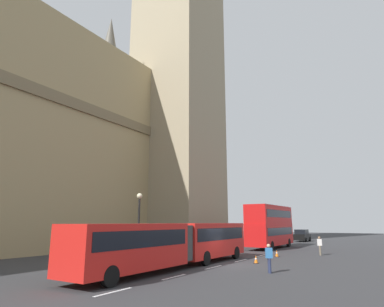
# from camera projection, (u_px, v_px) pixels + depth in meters

# --- Properties ---
(ground_plane) EXTENTS (160.00, 160.00, 0.00)m
(ground_plane) POSITION_uv_depth(u_px,v_px,m) (225.00, 265.00, 23.06)
(ground_plane) COLOR #333335
(lane_centre_marking) EXTENTS (25.20, 0.16, 0.01)m
(lane_centre_marking) POSITION_uv_depth(u_px,v_px,m) (196.00, 272.00, 19.72)
(lane_centre_marking) COLOR silver
(lane_centre_marking) RESTS_ON ground_plane
(clock_tower) EXTENTS (12.63, 12.63, 74.91)m
(clock_tower) POSITION_uv_depth(u_px,v_px,m) (179.00, 0.00, 53.81)
(clock_tower) COLOR tan
(clock_tower) RESTS_ON ground_plane
(articulated_bus) EXTENTS (17.27, 2.54, 2.90)m
(articulated_bus) POSITION_uv_depth(u_px,v_px,m) (176.00, 241.00, 21.70)
(articulated_bus) COLOR red
(articulated_bus) RESTS_ON ground_plane
(double_decker_bus) EXTENTS (10.27, 2.54, 4.90)m
(double_decker_bus) POSITION_uv_depth(u_px,v_px,m) (270.00, 225.00, 38.24)
(double_decker_bus) COLOR red
(double_decker_bus) RESTS_ON ground_plane
(sedan_lead) EXTENTS (4.40, 1.86, 1.85)m
(sedan_lead) POSITION_uv_depth(u_px,v_px,m) (302.00, 235.00, 51.25)
(sedan_lead) COLOR black
(sedan_lead) RESTS_ON ground_plane
(traffic_cone_west) EXTENTS (0.36, 0.36, 0.58)m
(traffic_cone_west) POSITION_uv_depth(u_px,v_px,m) (256.00, 259.00, 23.82)
(traffic_cone_west) COLOR black
(traffic_cone_west) RESTS_ON ground_plane
(traffic_cone_middle) EXTENTS (0.36, 0.36, 0.58)m
(traffic_cone_middle) POSITION_uv_depth(u_px,v_px,m) (277.00, 253.00, 28.34)
(traffic_cone_middle) COLOR black
(traffic_cone_middle) RESTS_ON ground_plane
(street_lamp) EXTENTS (0.44, 0.44, 5.27)m
(street_lamp) POSITION_uv_depth(u_px,v_px,m) (139.00, 221.00, 25.41)
(street_lamp) COLOR black
(street_lamp) RESTS_ON ground_plane
(pedestrian_near_cones) EXTENTS (0.41, 0.47, 1.69)m
(pedestrian_near_cones) POSITION_uv_depth(u_px,v_px,m) (269.00, 257.00, 19.41)
(pedestrian_near_cones) COLOR #262D4C
(pedestrian_near_cones) RESTS_ON ground_plane
(pedestrian_by_kerb) EXTENTS (0.36, 0.44, 1.69)m
(pedestrian_by_kerb) POSITION_uv_depth(u_px,v_px,m) (320.00, 245.00, 29.71)
(pedestrian_by_kerb) COLOR #726651
(pedestrian_by_kerb) RESTS_ON ground_plane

